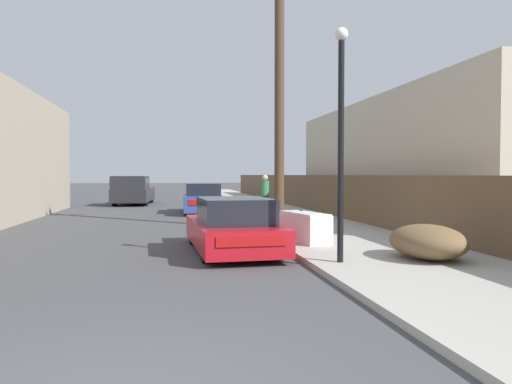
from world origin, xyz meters
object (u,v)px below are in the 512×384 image
at_px(pickup_truck, 133,190).
at_px(pedestrian, 265,194).
at_px(car_parked_mid, 203,199).
at_px(street_lamp, 341,126).
at_px(utility_pole, 279,80).
at_px(brush_pile, 428,242).
at_px(discarded_fridge, 305,227).
at_px(parked_sports_car_red, 233,227).

bearing_deg(pickup_truck, pedestrian, 125.06).
relative_size(car_parked_mid, street_lamp, 1.03).
relative_size(car_parked_mid, pedestrian, 2.75).
relative_size(utility_pole, street_lamp, 2.08).
height_order(car_parked_mid, pedestrian, pedestrian).
bearing_deg(pedestrian, car_parked_mid, 130.27).
distance_m(street_lamp, brush_pile, 2.98).
distance_m(discarded_fridge, parked_sports_car_red, 2.06).
relative_size(parked_sports_car_red, pickup_truck, 0.81).
xyz_separation_m(pickup_truck, pedestrian, (6.28, -10.23, 0.11)).
relative_size(discarded_fridge, parked_sports_car_red, 0.42).
xyz_separation_m(pickup_truck, utility_pole, (5.84, -15.05, 4.08)).
distance_m(parked_sports_car_red, utility_pole, 6.64).
distance_m(parked_sports_car_red, brush_pile, 4.38).
height_order(parked_sports_car_red, street_lamp, street_lamp).
distance_m(brush_pile, pedestrian, 11.72).
height_order(parked_sports_car_red, pickup_truck, pickup_truck).
height_order(street_lamp, pedestrian, street_lamp).
xyz_separation_m(parked_sports_car_red, pickup_truck, (-3.71, 19.57, 0.30)).
distance_m(discarded_fridge, pedestrian, 8.70).
bearing_deg(pickup_truck, utility_pole, 114.74).
bearing_deg(utility_pole, pickup_truck, 111.21).
height_order(discarded_fridge, car_parked_mid, car_parked_mid).
height_order(discarded_fridge, street_lamp, street_lamp).
bearing_deg(utility_pole, car_parked_mid, 104.81).
bearing_deg(street_lamp, brush_pile, 1.90).
distance_m(parked_sports_car_red, pedestrian, 9.69).
bearing_deg(pickup_truck, car_parked_mid, 120.98).
xyz_separation_m(pickup_truck, street_lamp, (5.54, -21.95, 1.89)).
xyz_separation_m(car_parked_mid, street_lamp, (1.75, -14.66, 2.11)).
distance_m(parked_sports_car_red, street_lamp, 3.72).
xyz_separation_m(parked_sports_car_red, utility_pole, (2.13, 4.52, 4.38)).
bearing_deg(car_parked_mid, utility_pole, -73.84).
distance_m(parked_sports_car_red, pickup_truck, 19.92).
bearing_deg(pickup_truck, brush_pile, 112.28).
bearing_deg(discarded_fridge, street_lamp, -103.71).
height_order(pickup_truck, pedestrian, pedestrian).
bearing_deg(brush_pile, pedestrian, 95.64).
bearing_deg(discarded_fridge, utility_pole, 75.83).
bearing_deg(parked_sports_car_red, pickup_truck, 97.92).
height_order(street_lamp, brush_pile, street_lamp).
height_order(discarded_fridge, utility_pole, utility_pole).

